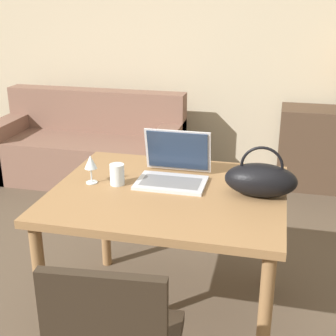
{
  "coord_description": "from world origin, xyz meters",
  "views": [
    {
      "loc": [
        0.6,
        -1.46,
        1.71
      ],
      "look_at": [
        0.09,
        0.65,
        0.89
      ],
      "focal_mm": 50.0,
      "sensor_mm": 36.0,
      "label": 1
    }
  ],
  "objects_px": {
    "wine_glass": "(91,163)",
    "handbag": "(261,179)",
    "drinking_glass": "(117,174)",
    "couch": "(89,149)",
    "laptop": "(174,167)"
  },
  "relations": [
    {
      "from": "wine_glass",
      "to": "handbag",
      "type": "height_order",
      "value": "handbag"
    },
    {
      "from": "drinking_glass",
      "to": "handbag",
      "type": "xyz_separation_m",
      "value": [
        0.73,
        0.03,
        0.03
      ]
    },
    {
      "from": "couch",
      "to": "laptop",
      "type": "height_order",
      "value": "laptop"
    },
    {
      "from": "couch",
      "to": "laptop",
      "type": "relative_size",
      "value": 4.94
    },
    {
      "from": "drinking_glass",
      "to": "wine_glass",
      "type": "bearing_deg",
      "value": -174.65
    },
    {
      "from": "wine_glass",
      "to": "handbag",
      "type": "bearing_deg",
      "value": 2.69
    },
    {
      "from": "drinking_glass",
      "to": "wine_glass",
      "type": "distance_m",
      "value": 0.15
    },
    {
      "from": "laptop",
      "to": "drinking_glass",
      "type": "relative_size",
      "value": 3.26
    },
    {
      "from": "laptop",
      "to": "handbag",
      "type": "xyz_separation_m",
      "value": [
        0.46,
        -0.11,
        0.02
      ]
    },
    {
      "from": "handbag",
      "to": "couch",
      "type": "bearing_deg",
      "value": 132.78
    },
    {
      "from": "drinking_glass",
      "to": "laptop",
      "type": "bearing_deg",
      "value": 27.04
    },
    {
      "from": "couch",
      "to": "wine_glass",
      "type": "bearing_deg",
      "value": -66.29
    },
    {
      "from": "drinking_glass",
      "to": "wine_glass",
      "type": "height_order",
      "value": "wine_glass"
    },
    {
      "from": "handbag",
      "to": "laptop",
      "type": "bearing_deg",
      "value": 166.37
    },
    {
      "from": "wine_glass",
      "to": "handbag",
      "type": "relative_size",
      "value": 0.44
    }
  ]
}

